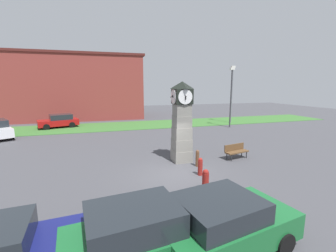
# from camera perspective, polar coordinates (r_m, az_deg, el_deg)

# --- Properties ---
(ground_plane) EXTENTS (83.79, 83.79, 0.00)m
(ground_plane) POSITION_cam_1_polar(r_m,az_deg,el_deg) (11.94, 2.00, -12.12)
(ground_plane) COLOR #424247
(clock_tower) EXTENTS (1.37, 1.31, 4.79)m
(clock_tower) POSITION_cam_1_polar(r_m,az_deg,el_deg) (13.37, 3.53, 0.92)
(clock_tower) COLOR gray
(clock_tower) RESTS_ON ground_plane
(bollard_near_tower) EXTENTS (0.20, 0.20, 0.96)m
(bollard_near_tower) POSITION_cam_1_polar(r_m,az_deg,el_deg) (12.98, 7.47, -8.07)
(bollard_near_tower) COLOR brown
(bollard_near_tower) RESTS_ON ground_plane
(bollard_mid_row) EXTENTS (0.24, 0.24, 0.92)m
(bollard_mid_row) POSITION_cam_1_polar(r_m,az_deg,el_deg) (11.77, 8.19, -10.11)
(bollard_mid_row) COLOR maroon
(bollard_mid_row) RESTS_ON ground_plane
(bollard_far_row) EXTENTS (0.29, 0.29, 0.97)m
(bollard_far_row) POSITION_cam_1_polar(r_m,az_deg,el_deg) (10.16, 9.50, -13.35)
(bollard_far_row) COLOR maroon
(bollard_far_row) RESTS_ON ground_plane
(car_near_tower) EXTENTS (4.26, 2.27, 1.62)m
(car_near_tower) POSITION_cam_1_polar(r_m,az_deg,el_deg) (6.32, -6.51, -25.77)
(car_near_tower) COLOR #19602D
(car_near_tower) RESTS_ON ground_plane
(car_by_building) EXTENTS (4.20, 2.63, 1.56)m
(car_by_building) POSITION_cam_1_polar(r_m,az_deg,el_deg) (6.94, 14.12, -22.59)
(car_by_building) COLOR #19602D
(car_by_building) RESTS_ON ground_plane
(car_end_of_row) EXTENTS (4.38, 2.88, 1.47)m
(car_end_of_row) POSITION_cam_1_polar(r_m,az_deg,el_deg) (27.45, -25.93, 1.17)
(car_end_of_row) COLOR #A51111
(car_end_of_row) RESTS_ON ground_plane
(bench) EXTENTS (1.67, 0.84, 0.90)m
(bench) POSITION_cam_1_polar(r_m,az_deg,el_deg) (14.85, 16.87, -5.93)
(bench) COLOR brown
(bench) RESTS_ON ground_plane
(street_lamp_near_road) EXTENTS (0.50, 0.24, 6.92)m
(street_lamp_near_road) POSITION_cam_1_polar(r_m,az_deg,el_deg) (28.73, 15.94, 8.60)
(street_lamp_near_road) COLOR slate
(street_lamp_near_road) RESTS_ON ground_plane
(street_lamp_far_side) EXTENTS (0.50, 0.24, 6.47)m
(street_lamp_far_side) POSITION_cam_1_polar(r_m,az_deg,el_deg) (25.62, 15.73, 7.96)
(street_lamp_far_side) COLOR #333338
(street_lamp_far_side) RESTS_ON ground_plane
(warehouse_blue_far) EXTENTS (18.00, 8.75, 8.76)m
(warehouse_blue_far) POSITION_cam_1_polar(r_m,az_deg,el_deg) (34.77, -21.86, 9.16)
(warehouse_blue_far) COLOR maroon
(warehouse_blue_far) RESTS_ON ground_plane
(grass_verge_far) EXTENTS (50.27, 5.81, 0.04)m
(grass_verge_far) POSITION_cam_1_polar(r_m,az_deg,el_deg) (26.51, -7.85, 0.22)
(grass_verge_far) COLOR #386B2D
(grass_verge_far) RESTS_ON ground_plane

